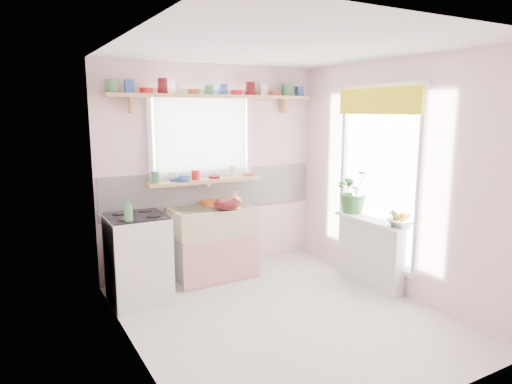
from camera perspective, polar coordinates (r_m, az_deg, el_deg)
room at (r=5.25m, az=4.47°, el=3.67°), size 3.20×3.20×3.20m
sink_unit at (r=5.42m, az=-5.44°, el=-6.26°), size 0.95×0.65×1.11m
cooker at (r=4.90m, az=-14.54°, el=-8.03°), size 0.58×0.58×0.93m
radiator_ledge at (r=5.34m, az=14.07°, el=-7.18°), size 0.22×0.95×0.78m
windowsill at (r=5.44m, az=-6.37°, el=1.42°), size 1.40×0.22×0.04m
pine_shelf at (r=5.43m, az=-5.05°, el=11.81°), size 2.52×0.24×0.04m
shelf_crockery at (r=5.43m, az=-5.06°, el=12.60°), size 2.47×0.11×0.12m
sill_crockery at (r=5.41m, az=-6.87°, el=2.15°), size 1.35×0.11×0.12m
dish_tray at (r=5.58m, az=-4.65°, el=-1.13°), size 0.45×0.34×0.04m
colander at (r=5.18m, az=-3.62°, el=-1.46°), size 0.38×0.38×0.14m
jade_plant at (r=5.46m, az=12.16°, el=0.12°), size 0.54×0.49×0.51m
fruit_bowl at (r=4.99m, az=17.71°, el=-3.67°), size 0.30×0.30×0.07m
herb_pot at (r=4.89m, az=16.78°, el=-3.19°), size 0.11×0.09×0.19m
soap_bottle_sink at (r=5.22m, az=-2.60°, el=-1.02°), size 0.12×0.12×0.20m
sill_cup at (r=5.34m, az=-10.42°, el=1.97°), size 0.17×0.17×0.11m
sill_bowl at (r=5.27m, az=-9.10°, el=1.60°), size 0.21×0.21×0.06m
shelf_vase at (r=5.72m, az=-0.51°, el=12.69°), size 0.18×0.18×0.14m
cooker_bottle at (r=4.51m, az=-15.68°, el=-2.17°), size 0.10×0.10×0.22m
fruit at (r=4.98m, az=17.74°, el=-2.99°), size 0.20×0.14×0.10m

